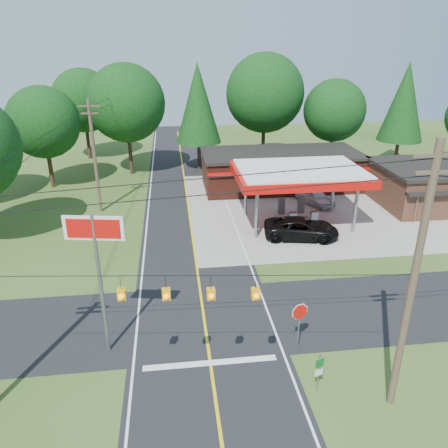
{
  "coord_description": "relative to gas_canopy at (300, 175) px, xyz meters",
  "views": [
    {
      "loc": [
        -1.44,
        -20.41,
        14.48
      ],
      "look_at": [
        2.0,
        7.0,
        2.8
      ],
      "focal_mm": 35.0,
      "sensor_mm": 36.0,
      "label": 1
    }
  ],
  "objects": [
    {
      "name": "treeline_backdrop",
      "position": [
        -8.18,
        11.01,
        3.22
      ],
      "size": [
        70.27,
        51.59,
        13.3
      ],
      "color": "#332316",
      "rests_on": "ground"
    },
    {
      "name": "main_highway",
      "position": [
        -9.0,
        -13.0,
        -4.26
      ],
      "size": [
        8.0,
        120.0,
        0.02
      ],
      "primitive_type": "cube",
      "color": "black",
      "rests_on": "ground"
    },
    {
      "name": "utility_pole_north",
      "position": [
        -15.5,
        22.0,
        0.48
      ],
      "size": [
        0.3,
        0.3,
        9.5
      ],
      "color": "#473828",
      "rests_on": "ground"
    },
    {
      "name": "suv_car",
      "position": [
        -0.5,
        -3.0,
        -3.46
      ],
      "size": [
        6.87,
        6.87,
        1.62
      ],
      "primitive_type": "imported",
      "rotation": [
        0.0,
        0.0,
        1.37
      ],
      "color": "black",
      "rests_on": "ground"
    },
    {
      "name": "lane_center_yellow",
      "position": [
        -9.0,
        -13.0,
        -4.24
      ],
      "size": [
        0.15,
        110.0,
        0.0
      ],
      "primitive_type": "cube",
      "color": "yellow",
      "rests_on": "main_highway"
    },
    {
      "name": "route_sign_post",
      "position": [
        -4.46,
        -19.02,
        -3.03
      ],
      "size": [
        0.41,
        0.17,
        2.09
      ],
      "color": "gray",
      "rests_on": "ground"
    },
    {
      "name": "big_stop_sign",
      "position": [
        -14.0,
        -15.01,
        1.32
      ],
      "size": [
        2.73,
        0.58,
        7.43
      ],
      "color": "gray",
      "rests_on": "ground"
    },
    {
      "name": "gas_canopy",
      "position": [
        0.0,
        0.0,
        0.0
      ],
      "size": [
        10.6,
        7.4,
        4.88
      ],
      "color": "gray",
      "rests_on": "ground"
    },
    {
      "name": "utility_pole_near_right",
      "position": [
        -1.5,
        -20.0,
        1.69
      ],
      "size": [
        1.8,
        0.3,
        11.5
      ],
      "color": "#473828",
      "rests_on": "ground"
    },
    {
      "name": "sedan_car",
      "position": [
        3.0,
        4.31,
        -3.52
      ],
      "size": [
        5.67,
        5.67,
        1.48
      ],
      "primitive_type": "imported",
      "rotation": [
        0.0,
        0.0,
        0.38
      ],
      "color": "silver",
      "rests_on": "ground"
    },
    {
      "name": "octagonal_stop_sign",
      "position": [
        -4.5,
        -16.01,
        -2.28
      ],
      "size": [
        0.89,
        0.29,
        2.65
      ],
      "color": "gray",
      "rests_on": "ground"
    },
    {
      "name": "cross_road",
      "position": [
        -9.0,
        -13.0,
        -4.25
      ],
      "size": [
        70.0,
        7.0,
        0.02
      ],
      "primitive_type": "cube",
      "color": "black",
      "rests_on": "ground"
    },
    {
      "name": "utility_pole_far_left",
      "position": [
        -17.0,
        5.0,
        0.93
      ],
      "size": [
        1.8,
        0.3,
        10.0
      ],
      "color": "#473828",
      "rests_on": "ground"
    },
    {
      "name": "overhead_beacons",
      "position": [
        -10.0,
        -19.0,
        1.95
      ],
      "size": [
        17.04,
        2.04,
        1.03
      ],
      "color": "black",
      "rests_on": "ground"
    },
    {
      "name": "convenience_store",
      "position": [
        1.0,
        9.98,
        -2.35
      ],
      "size": [
        16.4,
        7.55,
        3.8
      ],
      "color": "#522017",
      "rests_on": "ground"
    },
    {
      "name": "ground",
      "position": [
        -9.0,
        -13.0,
        -4.27
      ],
      "size": [
        120.0,
        120.0,
        0.0
      ],
      "primitive_type": "plane",
      "color": "#2F4F1C",
      "rests_on": "ground"
    }
  ]
}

